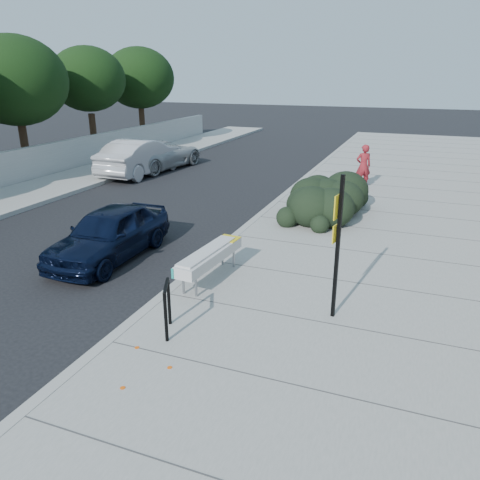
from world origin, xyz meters
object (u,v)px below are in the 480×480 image
(sign_post, at_px, (337,240))
(sedan_navy, at_px, (109,233))
(bike_rack, at_px, (167,304))
(wagon_silver, at_px, (141,157))
(bench, at_px, (210,257))
(suv_silver, at_px, (159,154))
(pedestrian, at_px, (363,166))

(sign_post, bearing_deg, sedan_navy, 179.93)
(bike_rack, height_order, wagon_silver, wagon_silver)
(bike_rack, xyz_separation_m, wagon_silver, (-8.35, 12.32, 0.11))
(bench, bearing_deg, wagon_silver, 133.67)
(bench, bearing_deg, sedan_navy, 173.99)
(sign_post, relative_size, sedan_navy, 0.69)
(bike_rack, bearing_deg, wagon_silver, 100.09)
(bench, height_order, suv_silver, suv_silver)
(bench, xyz_separation_m, suv_silver, (-8.10, 11.56, 0.00))
(bench, distance_m, sign_post, 3.13)
(sign_post, relative_size, wagon_silver, 0.55)
(sign_post, height_order, pedestrian, sign_post)
(bench, relative_size, sign_post, 0.84)
(bike_rack, distance_m, suv_silver, 16.22)
(sedan_navy, bearing_deg, pedestrian, 62.22)
(wagon_silver, bearing_deg, sedan_navy, 119.75)
(bench, distance_m, suv_silver, 14.12)
(bike_rack, xyz_separation_m, sedan_navy, (-3.35, 2.93, -0.04))
(suv_silver, bearing_deg, sign_post, 139.28)
(sign_post, xyz_separation_m, wagon_silver, (-10.98, 10.65, -0.88))
(suv_silver, bearing_deg, sedan_navy, 121.86)
(suv_silver, bearing_deg, bike_rack, 128.36)
(sign_post, distance_m, sedan_navy, 6.20)
(bench, distance_m, pedestrian, 10.63)
(pedestrian, bearing_deg, bench, 51.94)
(sedan_navy, height_order, suv_silver, suv_silver)
(bench, relative_size, sedan_navy, 0.59)
(bike_rack, xyz_separation_m, sign_post, (2.64, 1.66, 0.99))
(bench, xyz_separation_m, pedestrian, (1.99, 10.43, 0.31))
(bike_rack, xyz_separation_m, suv_silver, (-8.35, 13.91, -0.02))
(sedan_navy, xyz_separation_m, pedestrian, (5.09, 9.85, 0.33))
(wagon_silver, distance_m, suv_silver, 1.60)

